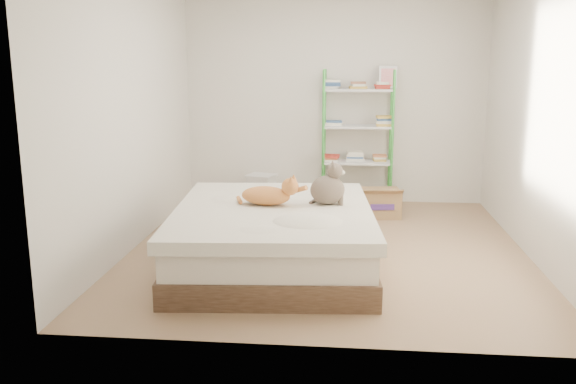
# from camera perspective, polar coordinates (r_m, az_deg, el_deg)

# --- Properties ---
(room) EXTENTS (3.81, 4.21, 2.61)m
(room) POSITION_cam_1_polar(r_m,az_deg,el_deg) (5.78, 3.89, 7.10)
(room) COLOR #9A765B
(room) RESTS_ON ground
(bed) EXTENTS (1.87, 2.26, 0.55)m
(bed) POSITION_cam_1_polar(r_m,az_deg,el_deg) (5.45, -1.36, -4.22)
(bed) COLOR brown
(bed) RESTS_ON ground
(orange_cat) EXTENTS (0.57, 0.37, 0.21)m
(orange_cat) POSITION_cam_1_polar(r_m,az_deg,el_deg) (5.44, -2.09, -0.11)
(orange_cat) COLOR #CF7348
(orange_cat) RESTS_ON bed
(grey_cat) EXTENTS (0.36, 0.31, 0.38)m
(grey_cat) POSITION_cam_1_polar(r_m,az_deg,el_deg) (5.46, 3.72, 0.79)
(grey_cat) COLOR #6B6153
(grey_cat) RESTS_ON bed
(shelf_unit) EXTENTS (0.90, 0.36, 1.74)m
(shelf_unit) POSITION_cam_1_polar(r_m,az_deg,el_deg) (7.70, 6.56, 4.76)
(shelf_unit) COLOR green
(shelf_unit) RESTS_ON ground
(cardboard_box) EXTENTS (0.50, 0.49, 0.37)m
(cardboard_box) POSITION_cam_1_polar(r_m,az_deg,el_deg) (7.27, 8.58, -1.00)
(cardboard_box) COLOR tan
(cardboard_box) RESTS_ON ground
(white_bin) EXTENTS (0.40, 0.38, 0.38)m
(white_bin) POSITION_cam_1_polar(r_m,az_deg,el_deg) (7.80, -2.50, 0.28)
(white_bin) COLOR silver
(white_bin) RESTS_ON ground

